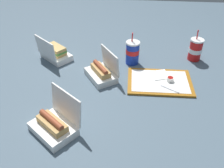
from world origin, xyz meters
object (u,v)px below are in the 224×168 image
object	(u,v)px
clamshell_sandwich_back	(55,53)
soda_cup_corner	(195,50)
clamshell_hotdog_center	(102,72)
soda_cup_right	(132,52)
plastic_fork	(170,89)
clamshell_hotdog_corner	(55,124)
ketchup_cup	(170,79)
food_tray	(160,82)

from	to	relation	value
clamshell_sandwich_back	soda_cup_corner	xyz separation A→B (m)	(-0.92, -0.08, 0.03)
clamshell_hotdog_center	soda_cup_right	xyz separation A→B (m)	(-0.17, -0.19, 0.04)
plastic_fork	clamshell_hotdog_center	distance (m)	0.40
clamshell_hotdog_corner	clamshell_hotdog_center	xyz separation A→B (m)	(-0.16, -0.44, -0.00)
ketchup_cup	clamshell_sandwich_back	world-z (taller)	clamshell_sandwich_back
ketchup_cup	soda_cup_corner	distance (m)	0.34
food_tray	plastic_fork	world-z (taller)	plastic_fork
ketchup_cup	clamshell_sandwich_back	size ratio (longest dim) A/B	0.16
clamshell_hotdog_center	ketchup_cup	bearing A→B (deg)	177.87
clamshell_sandwich_back	soda_cup_corner	distance (m)	0.92
plastic_fork	soda_cup_right	bearing A→B (deg)	-19.74
ketchup_cup	soda_cup_corner	bearing A→B (deg)	-122.68
food_tray	soda_cup_corner	bearing A→B (deg)	-129.84
ketchup_cup	clamshell_hotdog_center	distance (m)	0.40
clamshell_hotdog_corner	clamshell_hotdog_center	size ratio (longest dim) A/B	1.09
ketchup_cup	clamshell_hotdog_center	world-z (taller)	clamshell_hotdog_center
food_tray	clamshell_sandwich_back	size ratio (longest dim) A/B	1.51
clamshell_sandwich_back	clamshell_hotdog_center	world-z (taller)	clamshell_hotdog_center
plastic_fork	soda_cup_right	size ratio (longest dim) A/B	0.52
clamshell_hotdog_center	clamshell_hotdog_corner	bearing A→B (deg)	70.15
plastic_fork	clamshell_hotdog_center	size ratio (longest dim) A/B	0.46
plastic_fork	soda_cup_right	xyz separation A→B (m)	(0.22, -0.28, 0.06)
soda_cup_corner	plastic_fork	bearing A→B (deg)	62.22
clamshell_hotdog_center	soda_cup_corner	bearing A→B (deg)	-154.94
ketchup_cup	clamshell_sandwich_back	distance (m)	0.76
clamshell_hotdog_center	soda_cup_corner	world-z (taller)	soda_cup_corner
plastic_fork	ketchup_cup	bearing A→B (deg)	-63.15
clamshell_hotdog_corner	soda_cup_corner	xyz separation A→B (m)	(-0.74, -0.72, 0.03)
food_tray	plastic_fork	xyz separation A→B (m)	(-0.05, 0.07, 0.01)
food_tray	soda_cup_right	bearing A→B (deg)	-51.26
clamshell_sandwich_back	soda_cup_right	size ratio (longest dim) A/B	1.17
soda_cup_corner	clamshell_sandwich_back	bearing A→B (deg)	4.94
clamshell_hotdog_center	plastic_fork	bearing A→B (deg)	166.66
ketchup_cup	plastic_fork	bearing A→B (deg)	84.14
ketchup_cup	soda_cup_right	distance (m)	0.31
clamshell_sandwich_back	soda_cup_corner	size ratio (longest dim) A/B	1.20
plastic_fork	soda_cup_right	distance (m)	0.36
ketchup_cup	soda_cup_right	bearing A→B (deg)	-42.25
soda_cup_corner	food_tray	bearing A→B (deg)	50.16
ketchup_cup	plastic_fork	distance (m)	0.08
food_tray	clamshell_hotdog_center	size ratio (longest dim) A/B	1.55
ketchup_cup	food_tray	bearing A→B (deg)	3.27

